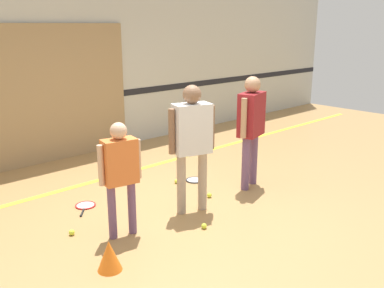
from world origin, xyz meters
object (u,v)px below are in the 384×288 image
object	(u,v)px
person_instructor	(192,135)
tennis_ball_by_spare_racket	(177,181)
racket_second_spare	(85,206)
tennis_ball_near_instructor	(204,226)
person_student_left	(120,167)
training_cone	(109,256)
racket_spare_on_floor	(195,180)
person_student_right	(251,120)
tennis_ball_stray_right	(209,195)
tennis_ball_stray_left	(72,232)

from	to	relation	value
person_instructor	tennis_ball_by_spare_racket	world-z (taller)	person_instructor
racket_second_spare	tennis_ball_near_instructor	world-z (taller)	tennis_ball_near_instructor
person_instructor	racket_second_spare	distance (m)	1.72
person_student_left	training_cone	xyz separation A→B (m)	(-0.50, -0.51, -0.66)
racket_spare_on_floor	tennis_ball_by_spare_racket	bearing A→B (deg)	-96.68
tennis_ball_by_spare_racket	person_student_right	bearing A→B (deg)	-48.79
person_student_left	person_instructor	bearing A→B (deg)	8.06
racket_second_spare	training_cone	size ratio (longest dim) A/B	1.48
racket_spare_on_floor	tennis_ball_by_spare_racket	distance (m)	0.30
tennis_ball_near_instructor	tennis_ball_stray_right	xyz separation A→B (m)	(0.71, 0.62, 0.00)
person_instructor	tennis_ball_stray_left	distance (m)	1.80
person_instructor	tennis_ball_stray_left	world-z (taller)	person_instructor
tennis_ball_by_spare_racket	tennis_ball_stray_right	xyz separation A→B (m)	(-0.02, -0.72, 0.00)
person_instructor	person_student_left	world-z (taller)	person_instructor
racket_second_spare	tennis_ball_by_spare_racket	bearing A→B (deg)	122.16
racket_second_spare	person_student_left	bearing A→B (deg)	34.61
tennis_ball_near_instructor	person_student_right	bearing A→B (deg)	20.04
tennis_ball_near_instructor	tennis_ball_by_spare_racket	bearing A→B (deg)	61.20
racket_second_spare	tennis_ball_stray_left	size ratio (longest dim) A/B	6.95
person_instructor	racket_spare_on_floor	xyz separation A→B (m)	(0.77, 0.76, -0.99)
racket_spare_on_floor	tennis_ball_near_instructor	bearing A→B (deg)	-23.15
tennis_ball_near_instructor	tennis_ball_stray_left	size ratio (longest dim) A/B	1.00
person_student_right	tennis_ball_stray_left	bearing A→B (deg)	-24.95
person_instructor	person_student_right	xyz separation A→B (m)	(1.20, 0.06, 0.00)
tennis_ball_near_instructor	training_cone	xyz separation A→B (m)	(-1.28, 0.00, 0.12)
racket_second_spare	training_cone	world-z (taller)	training_cone
person_instructor	tennis_ball_near_instructor	bearing A→B (deg)	-99.60
tennis_ball_near_instructor	training_cone	bearing A→B (deg)	179.98
person_student_left	training_cone	world-z (taller)	person_student_left
racket_spare_on_floor	tennis_ball_stray_right	size ratio (longest dim) A/B	7.52
person_instructor	person_student_right	world-z (taller)	same
racket_second_spare	tennis_ball_by_spare_racket	distance (m)	1.45
tennis_ball_by_spare_racket	training_cone	distance (m)	2.42
tennis_ball_near_instructor	racket_spare_on_floor	bearing A→B (deg)	50.48
person_student_left	tennis_ball_near_instructor	size ratio (longest dim) A/B	19.85
racket_spare_on_floor	person_student_right	bearing A→B (deg)	48.56
tennis_ball_by_spare_racket	training_cone	size ratio (longest dim) A/B	0.21
tennis_ball_by_spare_racket	racket_second_spare	bearing A→B (deg)	173.03
racket_second_spare	tennis_ball_stray_left	bearing A→B (deg)	-0.96
racket_spare_on_floor	training_cone	xyz separation A→B (m)	(-2.29, -1.22, 0.14)
person_student_right	training_cone	bearing A→B (deg)	-5.84
person_student_left	racket_spare_on_floor	size ratio (longest dim) A/B	2.64
person_student_left	tennis_ball_stray_right	bearing A→B (deg)	14.84
person_student_left	tennis_ball_stray_left	distance (m)	0.97
person_student_right	racket_spare_on_floor	distance (m)	1.28
person_student_right	training_cone	distance (m)	2.90
person_student_right	person_student_left	bearing A→B (deg)	-16.38
tennis_ball_stray_right	tennis_ball_stray_left	bearing A→B (deg)	171.47
tennis_ball_stray_left	training_cone	bearing A→B (deg)	-94.52
tennis_ball_stray_right	tennis_ball_by_spare_racket	bearing A→B (deg)	88.12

